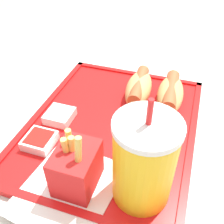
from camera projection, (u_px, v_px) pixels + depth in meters
The scene contains 9 objects.
dining_table at pixel (128, 217), 0.77m from camera, with size 1.02×1.04×0.76m.
food_tray at pixel (112, 126), 0.50m from camera, with size 0.39×0.31×0.01m.
paper_napkin at pixel (69, 188), 0.39m from camera, with size 0.17×0.15×0.00m.
soda_cup at pixel (144, 161), 0.34m from camera, with size 0.09×0.09×0.17m.
hot_dog_far at pixel (170, 93), 0.53m from camera, with size 0.13×0.06×0.05m.
hot_dog_near at pixel (139, 88), 0.55m from camera, with size 0.13×0.06×0.05m.
fries_carton at pixel (76, 168), 0.37m from camera, with size 0.07×0.06×0.11m.
sauce_cup_mayo at pixel (60, 115), 0.51m from camera, with size 0.05×0.05×0.02m.
sauce_cup_ketchup at pixel (40, 140), 0.45m from camera, with size 0.05×0.05×0.02m.
Camera 1 is at (0.38, 0.08, 1.11)m, focal length 42.00 mm.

